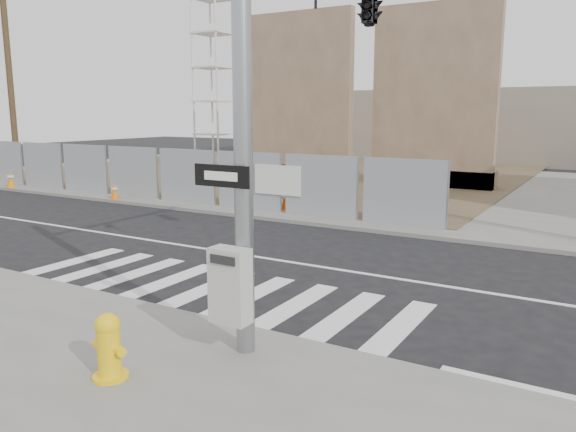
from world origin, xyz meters
The scene contains 13 objects.
ground centered at (0.00, 0.00, 0.00)m, with size 100.00×100.00×0.00m, color black.
sidewalk_far centered at (0.00, 14.00, 0.06)m, with size 50.00×20.00×0.12m, color slate.
signal_pole centered at (2.49, -2.05, 4.78)m, with size 0.96×5.87×7.00m.
chain_link_fence centered at (-10.00, 5.00, 1.12)m, with size 24.60×0.04×2.00m, color gray.
concrete_wall_left centered at (-7.00, 13.08, 3.38)m, with size 6.00×1.30×8.00m.
concrete_wall_right centered at (-0.50, 14.08, 3.38)m, with size 5.50×1.30×8.00m.
crane_tower centered at (-15.00, 17.00, 9.02)m, with size 2.60×2.60×18.15m.
utility_pole_left centered at (-18.00, 5.50, 5.20)m, with size 1.60×0.28×10.00m.
fire_hydrant centered at (1.50, -6.39, 0.55)m, with size 0.58×0.58×0.87m.
traffic_cone_a centered at (-16.68, 4.24, 0.49)m, with size 0.52×0.52×0.77m.
traffic_cone_b centered at (-10.03, 4.22, 0.43)m, with size 0.34×0.34×0.64m.
traffic_cone_c centered at (-7.71, 5.48, 0.46)m, with size 0.47×0.47×0.69m.
traffic_cone_d centered at (-2.93, 5.36, 0.48)m, with size 0.47×0.47×0.75m.
Camera 1 is at (6.86, -10.97, 3.47)m, focal length 35.00 mm.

